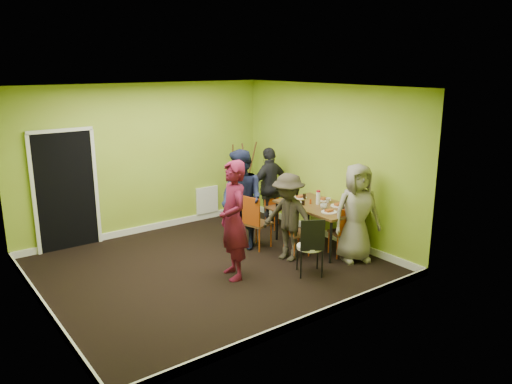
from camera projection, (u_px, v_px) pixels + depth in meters
ground at (210, 267)px, 7.91m from camera, size 5.00×5.00×0.00m
room_walls at (206, 207)px, 7.68m from camera, size 5.04×4.54×2.82m
dining_table at (319, 208)px, 8.67m from camera, size 0.90×1.50×0.75m
chair_left_far at (255, 219)px, 8.58m from camera, size 0.48×0.48×0.95m
chair_left_near at (293, 229)px, 8.25m from camera, size 0.38×0.38×0.84m
chair_back_end at (272, 194)px, 9.81m from camera, size 0.39×0.46×0.91m
chair_front_end at (344, 229)px, 8.24m from camera, size 0.44×0.44×0.86m
chair_bentwood at (311, 244)px, 7.49m from camera, size 0.49×0.49×0.92m
easel at (242, 179)px, 10.47m from camera, size 0.62×0.59×1.56m
plate_near_left at (295, 202)px, 8.80m from camera, size 0.26×0.26×0.01m
plate_near_right at (329, 212)px, 8.24m from camera, size 0.26×0.26×0.01m
plate_far_back at (300, 198)px, 9.11m from camera, size 0.24×0.24×0.01m
plate_far_front at (345, 213)px, 8.20m from camera, size 0.25×0.25×0.01m
plate_wall_back at (324, 200)px, 8.96m from camera, size 0.26×0.26×0.01m
plate_wall_front at (338, 206)px, 8.60m from camera, size 0.26×0.26×0.01m
thermos at (318, 198)px, 8.69m from camera, size 0.08×0.08×0.22m
blue_bottle at (344, 203)px, 8.43m from camera, size 0.09×0.09×0.20m
orange_bottle at (311, 201)px, 8.74m from camera, size 0.03×0.03×0.08m
glass_mid at (303, 203)px, 8.65m from camera, size 0.06×0.06×0.09m
glass_back at (304, 196)px, 9.03m from camera, size 0.06×0.06×0.10m
glass_front at (344, 207)px, 8.38m from camera, size 0.06×0.06×0.09m
cup_a at (324, 206)px, 8.42m from camera, size 0.12×0.12×0.09m
cup_b at (328, 200)px, 8.80m from camera, size 0.09×0.09×0.09m
person_standing at (233, 220)px, 7.35m from camera, size 0.58×0.74×1.79m
person_left_far at (242, 200)px, 8.58m from camera, size 0.77×0.93×1.73m
person_left_near at (288, 217)px, 8.06m from camera, size 0.76×1.04×1.45m
person_back_end at (270, 186)px, 9.84m from camera, size 0.94×0.45×1.56m
person_front_end at (357, 213)px, 8.02m from camera, size 0.92×0.77×1.61m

